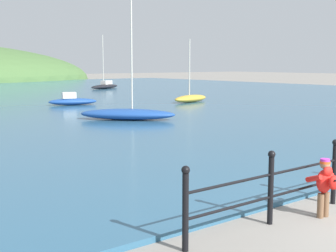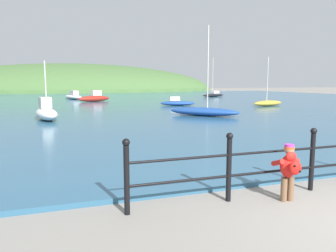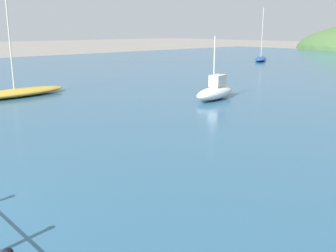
{
  "view_description": "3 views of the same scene",
  "coord_description": "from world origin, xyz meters",
  "px_view_note": "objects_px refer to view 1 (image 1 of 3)",
  "views": [
    {
      "loc": [
        -7.29,
        -3.22,
        2.58
      ],
      "look_at": [
        -0.66,
        5.25,
        1.13
      ],
      "focal_mm": 50.0,
      "sensor_mm": 36.0,
      "label": 1
    },
    {
      "loc": [
        -4.29,
        -3.34,
        2.06
      ],
      "look_at": [
        -1.8,
        3.85,
        1.04
      ],
      "focal_mm": 35.0,
      "sensor_mm": 36.0,
      "label": 2
    },
    {
      "loc": [
        7.81,
        0.24,
        3.5
      ],
      "look_at": [
        -0.04,
        7.38,
        0.85
      ],
      "focal_mm": 42.0,
      "sensor_mm": 36.0,
      "label": 3
    }
  ],
  "objects_px": {
    "child_in_coat": "(325,182)",
    "boat_nearest_quay": "(128,114)",
    "boat_blue_hull": "(72,101)",
    "boat_twin_mast": "(191,98)",
    "boat_green_fishing": "(105,86)"
  },
  "relations": [
    {
      "from": "boat_nearest_quay",
      "to": "boat_green_fishing",
      "type": "bearing_deg",
      "value": 61.78
    },
    {
      "from": "child_in_coat",
      "to": "boat_nearest_quay",
      "type": "xyz_separation_m",
      "value": [
        4.49,
        12.91,
        -0.24
      ]
    },
    {
      "from": "boat_twin_mast",
      "to": "boat_blue_hull",
      "type": "relative_size",
      "value": 1.32
    },
    {
      "from": "boat_twin_mast",
      "to": "boat_green_fishing",
      "type": "relative_size",
      "value": 0.77
    },
    {
      "from": "child_in_coat",
      "to": "boat_blue_hull",
      "type": "xyz_separation_m",
      "value": [
        5.93,
        21.13,
        -0.26
      ]
    },
    {
      "from": "child_in_coat",
      "to": "boat_twin_mast",
      "type": "distance_m",
      "value": 22.43
    },
    {
      "from": "child_in_coat",
      "to": "boat_nearest_quay",
      "type": "distance_m",
      "value": 13.67
    },
    {
      "from": "child_in_coat",
      "to": "boat_green_fishing",
      "type": "distance_m",
      "value": 39.36
    },
    {
      "from": "boat_twin_mast",
      "to": "boat_nearest_quay",
      "type": "relative_size",
      "value": 0.77
    },
    {
      "from": "child_in_coat",
      "to": "boat_twin_mast",
      "type": "height_order",
      "value": "boat_twin_mast"
    },
    {
      "from": "boat_blue_hull",
      "to": "boat_nearest_quay",
      "type": "distance_m",
      "value": 8.35
    },
    {
      "from": "boat_blue_hull",
      "to": "boat_nearest_quay",
      "type": "xyz_separation_m",
      "value": [
        -1.44,
        -8.22,
        0.02
      ]
    },
    {
      "from": "boat_twin_mast",
      "to": "boat_blue_hull",
      "type": "xyz_separation_m",
      "value": [
        -6.95,
        2.78,
        -0.01
      ]
    },
    {
      "from": "child_in_coat",
      "to": "boat_blue_hull",
      "type": "distance_m",
      "value": 21.95
    },
    {
      "from": "child_in_coat",
      "to": "boat_green_fishing",
      "type": "xyz_separation_m",
      "value": [
        16.69,
        35.64,
        -0.23
      ]
    }
  ]
}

